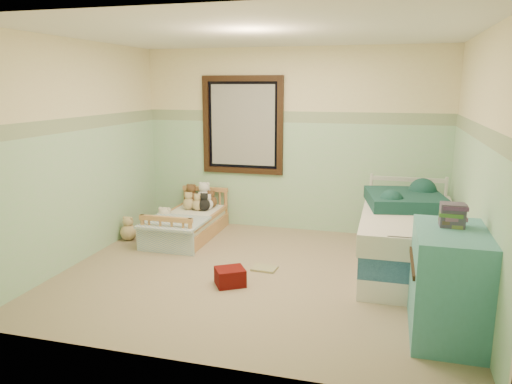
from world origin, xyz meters
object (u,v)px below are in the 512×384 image
(plush_floor_tan, at_px, (129,232))
(red_pillow, at_px, (230,277))
(twin_bed_frame, at_px, (407,261))
(dresser, at_px, (448,283))
(toddler_bed_frame, at_px, (188,230))
(floor_book, at_px, (264,268))
(plush_floor_cream, at_px, (165,226))

(plush_floor_tan, relative_size, red_pillow, 0.76)
(twin_bed_frame, height_order, dresser, dresser)
(toddler_bed_frame, bearing_deg, red_pillow, -53.04)
(twin_bed_frame, height_order, floor_book, twin_bed_frame)
(red_pillow, bearing_deg, twin_bed_frame, 27.30)
(plush_floor_cream, xyz_separation_m, dresser, (3.38, -1.84, 0.31))
(plush_floor_tan, distance_m, dresser, 4.08)
(twin_bed_frame, xyz_separation_m, floor_book, (-1.51, -0.39, -0.10))
(red_pillow, bearing_deg, plush_floor_tan, 148.96)
(plush_floor_tan, bearing_deg, twin_bed_frame, -2.51)
(plush_floor_cream, height_order, dresser, dresser)
(toddler_bed_frame, relative_size, dresser, 1.56)
(twin_bed_frame, bearing_deg, red_pillow, -152.70)
(toddler_bed_frame, height_order, red_pillow, same)
(plush_floor_tan, xyz_separation_m, floor_book, (1.99, -0.55, -0.10))
(plush_floor_cream, relative_size, twin_bed_frame, 0.14)
(floor_book, bearing_deg, toddler_bed_frame, 148.97)
(plush_floor_tan, relative_size, floor_book, 0.82)
(floor_book, bearing_deg, plush_floor_tan, 168.48)
(toddler_bed_frame, bearing_deg, floor_book, -34.94)
(twin_bed_frame, bearing_deg, toddler_bed_frame, 169.71)
(plush_floor_cream, bearing_deg, floor_book, -27.77)
(floor_book, bearing_deg, twin_bed_frame, 18.49)
(twin_bed_frame, relative_size, floor_book, 7.24)
(toddler_bed_frame, height_order, floor_book, toddler_bed_frame)
(toddler_bed_frame, distance_m, plush_floor_tan, 0.78)
(toddler_bed_frame, relative_size, plush_floor_tan, 6.38)
(plush_floor_tan, distance_m, floor_book, 2.06)
(plush_floor_cream, height_order, plush_floor_tan, plush_floor_cream)
(plush_floor_tan, bearing_deg, toddler_bed_frame, 27.29)
(dresser, xyz_separation_m, floor_book, (-1.78, 1.00, -0.43))
(plush_floor_tan, bearing_deg, red_pillow, -31.04)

